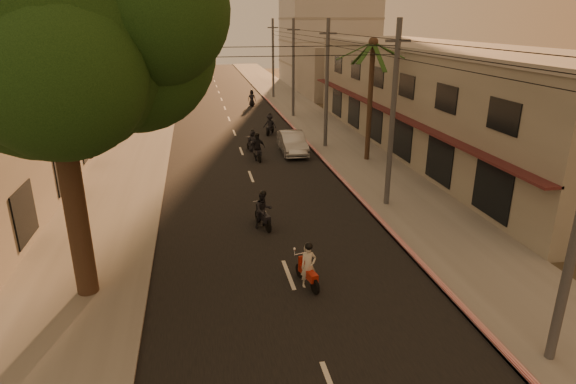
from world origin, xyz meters
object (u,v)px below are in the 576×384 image
parked_car (293,143)px  scooter_far_c (252,99)px  palm_tree (373,49)px  scooter_far_a (253,141)px  broadleaf_tree (63,36)px  scooter_mid_a (263,211)px  scooter_red (308,267)px  scooter_far_b (270,125)px  scooter_mid_b (257,148)px

parked_car → scooter_far_c: bearing=93.0°
palm_tree → scooter_far_a: palm_tree is taller
broadleaf_tree → scooter_mid_a: size_ratio=6.70×
scooter_far_a → parked_car: (2.70, -0.95, 0.01)m
scooter_mid_a → scooter_far_c: (3.29, 32.34, -0.02)m
parked_car → scooter_far_c: scooter_far_c is taller
scooter_red → scooter_far_c: bearing=72.8°
scooter_far_b → scooter_red: bearing=-69.9°
scooter_mid_a → parked_car: bearing=59.5°
scooter_mid_b → scooter_far_a: (-0.04, 2.27, -0.11)m
palm_tree → scooter_far_b: bearing=120.3°
scooter_red → scooter_far_b: scooter_far_b is taller
broadleaf_tree → palm_tree: bearing=43.5°
scooter_red → scooter_far_a: bearing=75.7°
scooter_far_a → scooter_far_b: (2.03, 5.08, 0.09)m
scooter_red → scooter_far_c: 37.77m
broadleaf_tree → scooter_far_b: 25.75m
scooter_far_c → scooter_mid_b: bearing=-91.2°
scooter_mid_a → scooter_far_c: 32.51m
palm_tree → scooter_mid_b: palm_tree is taller
broadleaf_tree → scooter_red: bearing=-8.2°
scooter_red → scooter_mid_a: scooter_mid_a is taller
scooter_red → scooter_mid_b: scooter_mid_b is taller
palm_tree → scooter_red: palm_tree is taller
scooter_mid_a → parked_car: 12.93m
broadleaf_tree → scooter_far_a: bearing=67.2°
scooter_far_c → parked_car: bearing=-84.0°
palm_tree → scooter_far_a: (-7.19, 3.77, -6.41)m
palm_tree → broadleaf_tree: bearing=-136.5°
scooter_mid_b → broadleaf_tree: bearing=-121.6°
scooter_far_b → scooter_far_c: (0.16, 13.96, -0.03)m
scooter_far_a → scooter_far_c: bearing=64.0°
scooter_mid_b → parked_car: size_ratio=0.42×
scooter_red → parked_car: scooter_red is taller
scooter_red → scooter_far_a: size_ratio=1.05×
scooter_mid_a → scooter_far_c: size_ratio=1.00×
scooter_mid_a → broadleaf_tree: bearing=-159.0°
broadleaf_tree → scooter_mid_a: 10.82m
scooter_red → scooter_far_b: size_ratio=0.96×
scooter_mid_a → scooter_mid_b: bearing=70.7°
palm_tree → scooter_red: (-7.47, -14.88, -6.39)m
scooter_mid_b → scooter_far_b: 7.61m
scooter_red → parked_car: 17.95m
scooter_mid_b → scooter_far_a: 2.28m
scooter_far_b → palm_tree: bearing=-34.0°
broadleaf_tree → scooter_mid_a: (6.31, 4.32, -7.66)m
scooter_red → scooter_mid_a: bearing=85.3°
parked_car → scooter_red: bearing=-98.1°
palm_tree → scooter_mid_b: size_ratio=4.26×
scooter_red → scooter_mid_b: 16.38m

